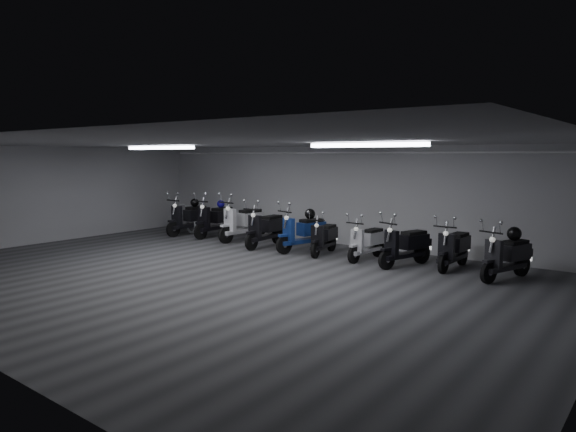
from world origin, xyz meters
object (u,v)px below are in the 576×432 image
Objects in this scene: scooter_0 at (189,213)px; scooter_3 at (265,223)px; scooter_5 at (324,232)px; scooter_8 at (454,241)px; scooter_4 at (303,226)px; bicycle at (183,214)px; scooter_2 at (242,216)px; scooter_6 at (367,236)px; helmet_3 at (514,234)px; scooter_7 at (405,239)px; scooter_1 at (215,214)px; helmet_1 at (221,204)px; helmet_0 at (310,214)px; scooter_9 at (507,249)px; helmet_2 at (195,203)px.

scooter_0 reaches higher than scooter_3.
scooter_5 is at bearing -1.11° from scooter_0.
scooter_3 reaches higher than scooter_8.
scooter_4 is 0.99× the size of bicycle.
scooter_2 is at bearing -178.51° from scooter_8.
scooter_6 is 3.35m from helmet_3.
scooter_7 is at bearing -11.76° from scooter_5.
scooter_1 is 7.57m from scooter_8.
helmet_3 is (8.87, -0.36, -0.08)m from helmet_1.
scooter_4 is (1.22, 0.09, -0.00)m from scooter_3.
scooter_7 is at bearing -1.32° from scooter_6.
scooter_8 is at bearing 1.41° from helmet_0.
helmet_3 is (5.17, -0.01, -0.05)m from helmet_0.
helmet_1 is at bearing 174.56° from helmet_0.
scooter_5 is 1.22m from scooter_6.
scooter_4 is 5.16m from scooter_9.
scooter_3 is at bearing -13.84° from scooter_2.
scooter_3 is 6.56× the size of helmet_0.
helmet_0 is 3.72m from helmet_1.
scooter_6 is 0.94× the size of scooter_8.
helmet_2 is (-0.99, -0.20, 0.00)m from helmet_1.
scooter_1 is (1.01, 0.20, 0.01)m from scooter_0.
scooter_1 is at bearing -80.62° from bicycle.
scooter_1 is 3.64m from scooter_4.
scooter_4 is 7.55× the size of helmet_1.
helmet_3 is (9.86, -0.15, -0.08)m from helmet_2.
scooter_1 reaches higher than bicycle.
scooter_4 reaches higher than helmet_2.
scooter_5 reaches higher than helmet_3.
scooter_9 is 7.08× the size of helmet_1.
scooter_4 reaches higher than helmet_0.
scooter_1 is 8.86m from helmet_3.
helmet_2 reaches higher than helmet_0.
scooter_8 is 6.98× the size of helmet_1.
scooter_5 is (1.91, 0.07, -0.09)m from scooter_3.
scooter_3 is at bearing -165.46° from helmet_0.
scooter_1 is at bearing -3.74° from helmet_2.
helmet_2 reaches higher than helmet_3.
scooter_4 reaches higher than scooter_5.
helmet_0 is (0.07, 0.25, 0.30)m from scooter_4.
helmet_2 is at bearing 90.00° from scooter_0.
scooter_3 is 1.92m from scooter_5.
scooter_3 is at bearing -12.49° from scooter_1.
scooter_9 is at bearing 19.90° from scooter_7.
helmet_1 is at bearing 179.19° from scooter_8.
scooter_9 is at bearing 1.73° from scooter_2.
scooter_7 is 6.01× the size of helmet_3.
helmet_0 is at bearing -77.78° from bicycle.
scooter_7 reaches higher than scooter_6.
scooter_0 reaches higher than helmet_0.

